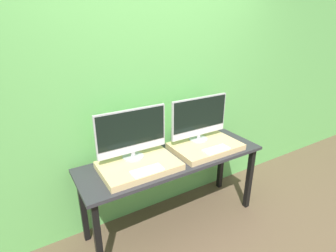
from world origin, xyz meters
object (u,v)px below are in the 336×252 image
at_px(monitor_right, 199,118).
at_px(keyboard_right, 216,149).
at_px(monitor_left, 132,133).
at_px(keyboard_left, 147,170).

relative_size(monitor_right, keyboard_right, 2.40).
bearing_deg(monitor_left, monitor_right, 0.00).
height_order(monitor_left, monitor_right, same).
bearing_deg(keyboard_right, keyboard_left, 180.00).
distance_m(keyboard_left, monitor_right, 0.80).
relative_size(monitor_left, monitor_right, 1.00).
bearing_deg(keyboard_left, monitor_right, 20.64).
xyz_separation_m(keyboard_left, keyboard_right, (0.72, 0.00, 0.00)).
height_order(monitor_left, keyboard_left, monitor_left).
xyz_separation_m(keyboard_left, monitor_right, (0.72, 0.27, 0.23)).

